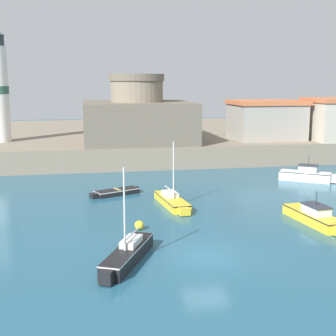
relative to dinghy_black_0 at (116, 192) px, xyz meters
name	(u,v)px	position (x,y,z in m)	size (l,w,h in m)	color
ground_plane	(206,256)	(3.83, -15.29, -0.25)	(200.00, 200.00, 0.00)	#235670
quay_seawall	(127,138)	(3.83, 30.20, 0.99)	(120.00, 40.00, 2.47)	gray
dinghy_black_0	(116,192)	(0.00, 0.00, 0.00)	(4.41, 2.75, 0.52)	black
sailboat_black_1	(127,254)	(-0.51, -15.36, 0.23)	(3.43, 5.86, 5.21)	black
motorboat_yellow_3	(315,217)	(12.67, -10.71, 0.24)	(2.17, 6.24, 2.23)	yellow
motorboat_white_4	(307,175)	(18.74, 2.42, 0.33)	(5.34, 4.23, 2.47)	white
sailboat_yellow_6	(172,201)	(4.04, -4.35, 0.15)	(2.03, 6.10, 5.06)	yellow
mooring_buoy	(139,225)	(0.78, -9.93, 0.06)	(0.61, 0.61, 0.61)	yellow
fortress	(137,118)	(3.83, 16.70, 5.04)	(12.70, 12.70, 7.93)	#685E4F
harbor_shed_near_wharf	(336,119)	(27.83, 13.50, 4.80)	(6.69, 6.78, 5.11)	#BCB29E
harbor_shed_mid_row	(266,120)	(19.83, 16.00, 4.64)	(8.58, 7.21, 4.79)	gray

